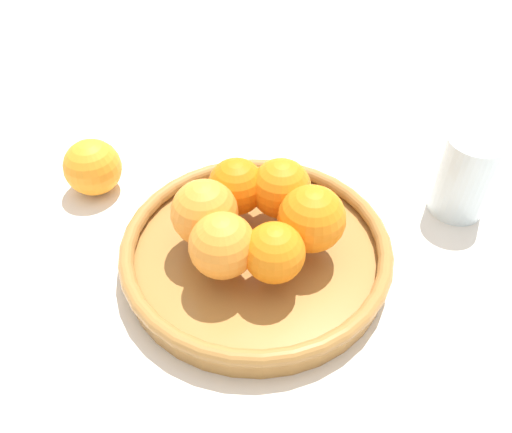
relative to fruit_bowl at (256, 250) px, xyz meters
The scene contains 5 objects.
ground_plane 0.02m from the fruit_bowl, ahead, with size 4.00×4.00×0.00m, color silver.
fruit_bowl is the anchor object (origin of this frame).
orange_pile 0.06m from the fruit_bowl, 150.35° to the left, with size 0.18×0.18×0.08m.
stray_orange 0.26m from the fruit_bowl, behind, with size 0.08×0.08×0.08m, color orange.
drinking_glass 0.28m from the fruit_bowl, 51.14° to the left, with size 0.07×0.07×0.11m, color silver.
Camera 1 is at (0.21, -0.34, 0.45)m, focal length 35.00 mm.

